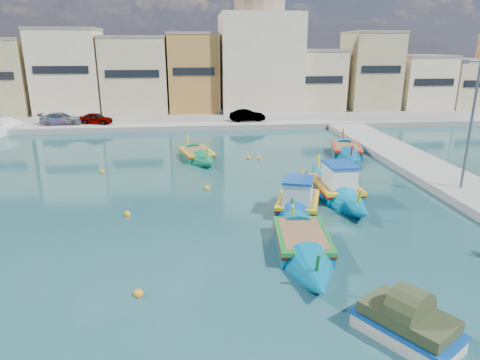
# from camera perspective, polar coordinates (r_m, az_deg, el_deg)

# --- Properties ---
(ground) EXTENTS (160.00, 160.00, 0.00)m
(ground) POSITION_cam_1_polar(r_m,az_deg,el_deg) (19.28, -10.18, -9.71)
(ground) COLOR #164241
(ground) RESTS_ON ground
(north_quay) EXTENTS (80.00, 8.00, 0.60)m
(north_quay) POSITION_cam_1_polar(r_m,az_deg,el_deg) (49.86, -7.75, 7.59)
(north_quay) COLOR gray
(north_quay) RESTS_ON ground
(north_townhouses) EXTENTS (83.20, 7.87, 10.19)m
(north_townhouses) POSITION_cam_1_polar(r_m,az_deg,el_deg) (56.83, -0.81, 13.71)
(north_townhouses) COLOR #CAB68C
(north_townhouses) RESTS_ON ground
(church_block) EXTENTS (10.00, 10.00, 19.10)m
(church_block) POSITION_cam_1_polar(r_m,az_deg,el_deg) (57.73, 2.55, 17.14)
(church_block) COLOR beige
(church_block) RESTS_ON ground
(quay_street_lamp) EXTENTS (1.18, 0.16, 8.00)m
(quay_street_lamp) POSITION_cam_1_polar(r_m,az_deg,el_deg) (28.37, 28.32, 6.51)
(quay_street_lamp) COLOR #595B60
(quay_street_lamp) RESTS_ON ground
(parked_cars) EXTENTS (24.48, 2.34, 1.29)m
(parked_cars) POSITION_cam_1_polar(r_m,az_deg,el_deg) (48.75, -14.56, 8.07)
(parked_cars) COLOR #4C1919
(parked_cars) RESTS_ON north_quay
(luzzu_turquoise_cabin) EXTENTS (2.38, 10.22, 3.27)m
(luzzu_turquoise_cabin) POSITION_cam_1_polar(r_m,az_deg,el_deg) (26.69, 12.61, -1.13)
(luzzu_turquoise_cabin) COLOR #0075A1
(luzzu_turquoise_cabin) RESTS_ON ground
(luzzu_blue_cabin) EXTENTS (4.67, 8.82, 3.04)m
(luzzu_blue_cabin) POSITION_cam_1_polar(r_m,az_deg,el_deg) (23.74, 7.72, -3.28)
(luzzu_blue_cabin) COLOR #0049A3
(luzzu_blue_cabin) RESTS_ON ground
(luzzu_cyan_mid) EXTENTS (4.29, 9.59, 2.76)m
(luzzu_cyan_mid) POSITION_cam_1_polar(r_m,az_deg,el_deg) (36.78, 13.98, 3.70)
(luzzu_cyan_mid) COLOR #005B9A
(luzzu_cyan_mid) RESTS_ON ground
(luzzu_green) EXTENTS (4.10, 8.21, 2.51)m
(luzzu_green) POSITION_cam_1_polar(r_m,az_deg,el_deg) (34.72, -5.77, 3.30)
(luzzu_green) COLOR #0A6F47
(luzzu_green) RESTS_ON ground
(luzzu_blue_south) EXTENTS (3.02, 9.75, 2.77)m
(luzzu_blue_south) POSITION_cam_1_polar(r_m,az_deg,el_deg) (19.52, 8.28, -8.29)
(luzzu_blue_south) COLOR #0070A1
(luzzu_blue_south) RESTS_ON ground
(tender_near) EXTENTS (3.13, 3.54, 1.54)m
(tender_near) POSITION_cam_1_polar(r_m,az_deg,el_deg) (14.84, 21.38, -17.62)
(tender_near) COLOR beige
(tender_near) RESTS_ON ground
(yacht_north) EXTENTS (2.94, 7.70, 10.03)m
(yacht_north) POSITION_cam_1_polar(r_m,az_deg,el_deg) (52.44, -28.39, 6.25)
(yacht_north) COLOR white
(yacht_north) RESTS_ON ground
(mooring_buoys) EXTENTS (21.91, 19.54, 0.36)m
(mooring_buoys) POSITION_cam_1_polar(r_m,az_deg,el_deg) (26.60, -2.08, -1.48)
(mooring_buoys) COLOR orange
(mooring_buoys) RESTS_ON ground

